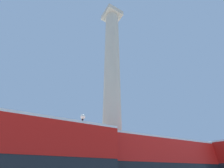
# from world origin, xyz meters

# --- Properties ---
(monument_column) EXTENTS (4.86, 4.86, 25.89)m
(monument_column) POSITION_xyz_m (0.00, 0.00, 10.29)
(monument_column) COLOR #ADA593
(monument_column) RESTS_ON ground_plane
(bus_a) EXTENTS (11.18, 3.42, 4.26)m
(bus_a) POSITION_xyz_m (1.30, -4.60, 2.36)
(bus_a) COLOR red
(bus_a) RESTS_ON ground_plane
(street_lamp) EXTENTS (0.40, 0.40, 6.18)m
(street_lamp) POSITION_xyz_m (-3.89, -1.79, 3.31)
(street_lamp) COLOR black
(street_lamp) RESTS_ON ground_plane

